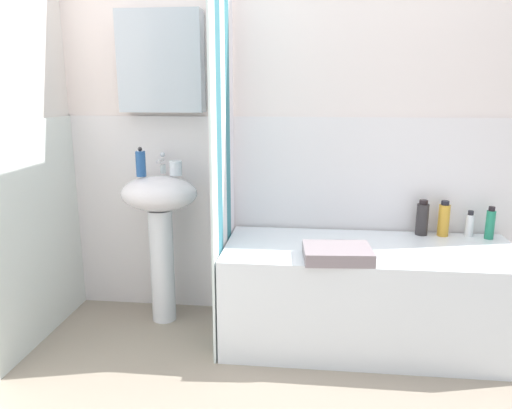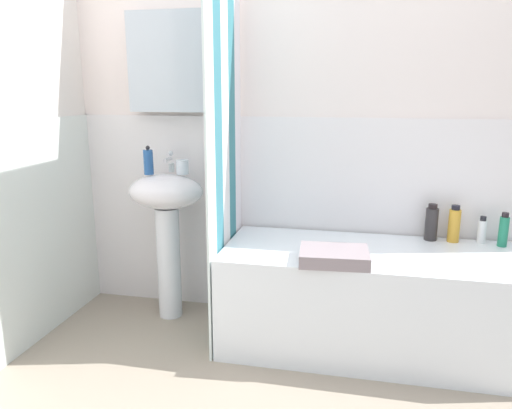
{
  "view_description": "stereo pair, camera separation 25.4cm",
  "coord_description": "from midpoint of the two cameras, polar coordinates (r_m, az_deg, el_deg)",
  "views": [
    {
      "loc": [
        -0.09,
        -1.62,
        1.36
      ],
      "look_at": [
        -0.36,
        0.84,
        0.77
      ],
      "focal_mm": 34.38,
      "sensor_mm": 36.0,
      "label": 1
    },
    {
      "loc": [
        0.16,
        -1.58,
        1.36
      ],
      "look_at": [
        -0.36,
        0.84,
        0.77
      ],
      "focal_mm": 34.38,
      "sensor_mm": 36.0,
      "label": 2
    }
  ],
  "objects": [
    {
      "name": "toothbrush_cup",
      "position": [
        2.85,
        -11.87,
        4.14
      ],
      "size": [
        0.07,
        0.07,
        0.08
      ],
      "primitive_type": "cylinder",
      "color": "silver",
      "rests_on": "sink"
    },
    {
      "name": "towel_folded",
      "position": [
        2.42,
        6.49,
        -5.71
      ],
      "size": [
        0.35,
        0.28,
        0.06
      ],
      "primitive_type": "cube",
      "rotation": [
        0.0,
        0.0,
        0.08
      ],
      "color": "gray",
      "rests_on": "bathtub"
    },
    {
      "name": "faucet",
      "position": [
        2.91,
        -13.37,
        4.66
      ],
      "size": [
        0.03,
        0.12,
        0.12
      ],
      "color": "silver",
      "rests_on": "sink"
    },
    {
      "name": "body_wash_bottle",
      "position": [
        2.97,
        21.41,
        -2.21
      ],
      "size": [
        0.04,
        0.04,
        0.15
      ],
      "color": "white",
      "rests_on": "bathtub"
    },
    {
      "name": "bathtub",
      "position": [
        2.73,
        10.33,
        -10.37
      ],
      "size": [
        1.54,
        0.65,
        0.54
      ],
      "primitive_type": "cube",
      "color": "white",
      "rests_on": "ground_plane"
    },
    {
      "name": "shampoo_bottle",
      "position": [
        2.92,
        18.73,
        -1.68
      ],
      "size": [
        0.06,
        0.06,
        0.2
      ],
      "color": "gold",
      "rests_on": "bathtub"
    },
    {
      "name": "shower_curtain",
      "position": [
        2.59,
        -6.68,
        5.28
      ],
      "size": [
        0.01,
        0.65,
        2.0
      ],
      "color": "white",
      "rests_on": "ground_plane"
    },
    {
      "name": "wall_back_tiled",
      "position": [
        2.87,
        4.51,
        8.95
      ],
      "size": [
        3.6,
        0.18,
        2.4
      ],
      "color": "white",
      "rests_on": "ground_plane"
    },
    {
      "name": "conditioner_bottle",
      "position": [
        2.9,
        16.45,
        -1.61
      ],
      "size": [
        0.07,
        0.07,
        0.2
      ],
      "color": "#2F2B2C",
      "rests_on": "bathtub"
    },
    {
      "name": "lotion_bottle",
      "position": [
        2.95,
        23.42,
        -2.11
      ],
      "size": [
        0.05,
        0.05,
        0.18
      ],
      "color": "#23815E",
      "rests_on": "bathtub"
    },
    {
      "name": "sink",
      "position": [
        2.9,
        -13.6,
        -1.38
      ],
      "size": [
        0.44,
        0.34,
        0.88
      ],
      "color": "white",
      "rests_on": "ground_plane"
    },
    {
      "name": "soap_dispenser",
      "position": [
        2.85,
        -15.78,
        4.61
      ],
      "size": [
        0.06,
        0.06,
        0.17
      ],
      "color": "#275496",
      "rests_on": "sink"
    }
  ]
}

